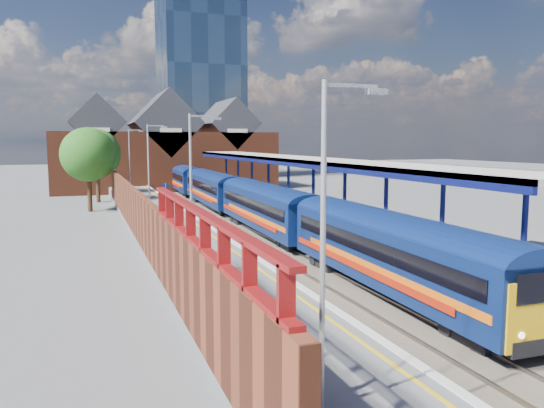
{
  "coord_description": "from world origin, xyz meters",
  "views": [
    {
      "loc": [
        -11.17,
        -17.83,
        6.77
      ],
      "look_at": [
        0.74,
        15.22,
        2.6
      ],
      "focal_mm": 35.0,
      "sensor_mm": 36.0,
      "label": 1
    }
  ],
  "objects": [
    {
      "name": "ground",
      "position": [
        0.0,
        30.0,
        0.0
      ],
      "size": [
        240.0,
        240.0,
        0.0
      ],
      "primitive_type": "plane",
      "color": "#5B5B5E",
      "rests_on": "ground"
    },
    {
      "name": "ballast_bed",
      "position": [
        0.0,
        20.0,
        0.03
      ],
      "size": [
        6.0,
        76.0,
        0.06
      ],
      "primitive_type": "cube",
      "color": "#473D33",
      "rests_on": "ground"
    },
    {
      "name": "rails",
      "position": [
        0.0,
        20.0,
        0.12
      ],
      "size": [
        4.51,
        76.0,
        0.14
      ],
      "color": "slate",
      "rests_on": "ground"
    },
    {
      "name": "left_platform",
      "position": [
        -5.5,
        20.0,
        0.5
      ],
      "size": [
        5.0,
        76.0,
        1.0
      ],
      "primitive_type": "cube",
      "color": "#565659",
      "rests_on": "ground"
    },
    {
      "name": "right_platform",
      "position": [
        6.0,
        20.0,
        0.5
      ],
      "size": [
        6.0,
        76.0,
        1.0
      ],
      "primitive_type": "cube",
      "color": "#565659",
      "rests_on": "ground"
    },
    {
      "name": "coping_left",
      "position": [
        -3.15,
        20.0,
        1.02
      ],
      "size": [
        0.3,
        76.0,
        0.05
      ],
      "primitive_type": "cube",
      "color": "silver",
      "rests_on": "left_platform"
    },
    {
      "name": "coping_right",
      "position": [
        3.15,
        20.0,
        1.02
      ],
      "size": [
        0.3,
        76.0,
        0.05
      ],
      "primitive_type": "cube",
      "color": "silver",
      "rests_on": "right_platform"
    },
    {
      "name": "yellow_line",
      "position": [
        -3.75,
        20.0,
        1.01
      ],
      "size": [
        0.14,
        76.0,
        0.01
      ],
      "primitive_type": "cube",
      "color": "yellow",
      "rests_on": "left_platform"
    },
    {
      "name": "train",
      "position": [
        1.49,
        26.41,
        2.12
      ],
      "size": [
        3.12,
        65.95,
        3.45
      ],
      "color": "#0C1F54",
      "rests_on": "ground"
    },
    {
      "name": "canopy",
      "position": [
        5.48,
        21.95,
        5.25
      ],
      "size": [
        4.5,
        52.0,
        4.48
      ],
      "color": "#0E1453",
      "rests_on": "right_platform"
    },
    {
      "name": "lamp_post_a",
      "position": [
        -6.36,
        -8.0,
        4.99
      ],
      "size": [
        1.48,
        0.18,
        7.0
      ],
      "color": "#A5A8AA",
      "rests_on": "left_platform"
    },
    {
      "name": "lamp_post_b",
      "position": [
        -6.36,
        6.0,
        4.99
      ],
      "size": [
        1.48,
        0.18,
        7.0
      ],
      "color": "#A5A8AA",
      "rests_on": "left_platform"
    },
    {
      "name": "lamp_post_c",
      "position": [
        -6.36,
        22.0,
        4.99
      ],
      "size": [
        1.48,
        0.18,
        7.0
      ],
      "color": "#A5A8AA",
      "rests_on": "left_platform"
    },
    {
      "name": "lamp_post_d",
      "position": [
        -6.36,
        38.0,
        4.99
      ],
      "size": [
        1.48,
        0.18,
        7.0
      ],
      "color": "#A5A8AA",
      "rests_on": "left_platform"
    },
    {
      "name": "platform_sign",
      "position": [
        -5.0,
        24.0,
        2.69
      ],
      "size": [
        0.55,
        0.08,
        2.5
      ],
      "color": "#A5A8AA",
      "rests_on": "left_platform"
    },
    {
      "name": "brick_wall",
      "position": [
        -8.1,
        13.54,
        2.45
      ],
      "size": [
        0.35,
        50.0,
        3.86
      ],
      "color": "brown",
      "rests_on": "left_platform"
    },
    {
      "name": "station_building",
      "position": [
        0.0,
        58.0,
        5.45
      ],
      "size": [
        30.0,
        12.12,
        13.78
      ],
      "color": "brown",
      "rests_on": "ground"
    },
    {
      "name": "glass_tower",
      "position": [
        10.0,
        80.0,
        20.2
      ],
      "size": [
        14.2,
        14.2,
        40.3
      ],
      "color": "#445E75",
      "rests_on": "ground"
    },
    {
      "name": "tree_near",
      "position": [
        -10.35,
        35.91,
        5.35
      ],
      "size": [
        5.2,
        5.2,
        8.1
      ],
      "color": "#382314",
      "rests_on": "ground"
    },
    {
      "name": "tree_far",
      "position": [
        -9.35,
        43.91,
        5.35
      ],
      "size": [
        5.2,
        5.2,
        8.1
      ],
      "color": "#382314",
      "rests_on": "ground"
    },
    {
      "name": "parked_car_red",
      "position": [
        6.84,
        2.31,
        1.68
      ],
      "size": [
        4.04,
        1.73,
        1.36
      ],
      "primitive_type": "imported",
      "rotation": [
        0.0,
        0.0,
        1.54
      ],
      "color": "maroon",
      "rests_on": "right_platform"
    },
    {
      "name": "parked_car_dark",
      "position": [
        7.61,
        9.15,
        1.65
      ],
      "size": [
        4.6,
        2.1,
        1.31
      ],
      "primitive_type": "imported",
      "rotation": [
        0.0,
        0.0,
        1.63
      ],
      "color": "black",
      "rests_on": "right_platform"
    },
    {
      "name": "parked_car_blue",
      "position": [
        7.67,
        20.0,
        1.58
      ],
      "size": [
        4.5,
        2.78,
        1.16
      ],
      "primitive_type": "imported",
      "rotation": [
        0.0,
        0.0,
        1.79
      ],
      "color": "navy",
      "rests_on": "right_platform"
    }
  ]
}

